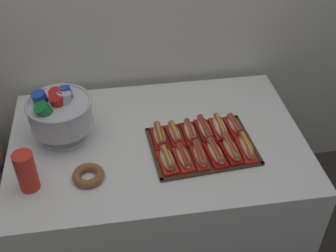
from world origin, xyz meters
TOP-DOWN VIEW (x-y plane):
  - ground_plane at (0.00, 0.00)m, footprint 10.00×10.00m
  - buffet_table at (0.00, 0.00)m, footprint 1.41×0.94m
  - serving_tray at (0.20, -0.09)m, footprint 0.50×0.39m
  - hot_dog_0 at (0.02, -0.19)m, footprint 0.09×0.16m
  - hot_dog_1 at (0.10, -0.18)m, footprint 0.08×0.17m
  - hot_dog_2 at (0.17, -0.17)m, footprint 0.06×0.17m
  - hot_dog_3 at (0.24, -0.17)m, footprint 0.09×0.18m
  - hot_dog_4 at (0.32, -0.16)m, footprint 0.08×0.18m
  - hot_dog_5 at (0.39, -0.16)m, footprint 0.06×0.18m
  - hot_dog_6 at (0.01, -0.02)m, footprint 0.07×0.17m
  - hot_dog_7 at (0.08, -0.02)m, footprint 0.08×0.16m
  - hot_dog_8 at (0.16, -0.01)m, footprint 0.07×0.17m
  - hot_dog_9 at (0.23, -0.00)m, footprint 0.08×0.19m
  - hot_dog_10 at (0.31, 0.00)m, footprint 0.07×0.18m
  - hot_dog_11 at (0.38, 0.01)m, footprint 0.08×0.16m
  - punch_bowl at (-0.44, 0.08)m, footprint 0.30×0.30m
  - cup_stack at (-0.57, -0.23)m, footprint 0.09×0.09m
  - donut at (-0.33, -0.21)m, footprint 0.14×0.14m

SIDE VIEW (x-z plane):
  - ground_plane at x=0.00m, z-range 0.00..0.00m
  - buffet_table at x=0.00m, z-range 0.02..0.76m
  - serving_tray at x=0.20m, z-range 0.74..0.75m
  - donut at x=-0.33m, z-range 0.74..0.78m
  - hot_dog_1 at x=0.10m, z-range 0.75..0.80m
  - hot_dog_11 at x=0.38m, z-range 0.74..0.80m
  - hot_dog_8 at x=0.16m, z-range 0.75..0.80m
  - hot_dog_9 at x=0.23m, z-range 0.75..0.80m
  - hot_dog_3 at x=0.24m, z-range 0.74..0.80m
  - hot_dog_10 at x=0.31m, z-range 0.74..0.80m
  - hot_dog_2 at x=0.17m, z-range 0.75..0.80m
  - hot_dog_7 at x=0.08m, z-range 0.75..0.80m
  - hot_dog_5 at x=0.39m, z-range 0.75..0.81m
  - hot_dog_6 at x=0.01m, z-range 0.75..0.81m
  - hot_dog_0 at x=0.02m, z-range 0.75..0.81m
  - hot_dog_4 at x=0.32m, z-range 0.75..0.81m
  - cup_stack at x=-0.57m, z-range 0.74..0.93m
  - punch_bowl at x=-0.44m, z-range 0.76..1.02m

